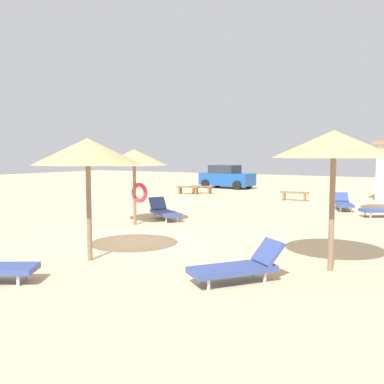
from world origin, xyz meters
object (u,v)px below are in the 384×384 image
(parasol_3, at_px, (334,145))
(bench_2, at_px, (294,194))
(lounger_4, at_px, (164,211))
(parasol_4, at_px, (134,158))
(bench_0, at_px, (188,189))
(lounger_3, at_px, (239,266))
(lounger_0, at_px, (343,203))
(bench_1, at_px, (202,188))
(parasol_1, at_px, (88,152))
(parked_car, at_px, (226,177))

(parasol_3, xyz_separation_m, bench_2, (-4.96, 12.95, -2.35))
(lounger_4, height_order, bench_2, lounger_4)
(parasol_4, height_order, bench_0, parasol_4)
(parasol_4, height_order, bench_2, parasol_4)
(parasol_3, distance_m, lounger_3, 3.26)
(parasol_4, relative_size, lounger_0, 1.34)
(parasol_4, height_order, lounger_0, parasol_4)
(lounger_0, xyz_separation_m, bench_2, (-3.05, 2.52, 0.03))
(parasol_4, xyz_separation_m, bench_1, (-4.04, 11.63, -2.01))
(parasol_1, relative_size, bench_1, 1.87)
(lounger_0, height_order, bench_2, lounger_0)
(lounger_3, bearing_deg, parasol_4, 145.18)
(parasol_4, height_order, lounger_3, parasol_4)
(parasol_4, xyz_separation_m, bench_0, (-4.53, 10.77, -2.01))
(lounger_0, distance_m, bench_2, 3.96)
(bench_2, bearing_deg, parked_car, 140.53)
(bench_0, xyz_separation_m, bench_2, (6.91, -0.20, 0.00))
(bench_1, bearing_deg, bench_2, -9.48)
(lounger_3, xyz_separation_m, parked_car, (-10.69, 20.56, 0.50))
(lounger_4, relative_size, bench_1, 1.24)
(parasol_3, height_order, bench_2, parasol_3)
(lounger_0, distance_m, bench_1, 10.14)
(bench_2, height_order, parked_car, parked_car)
(lounger_3, bearing_deg, parasol_1, -175.92)
(parasol_3, distance_m, bench_1, 18.21)
(bench_1, distance_m, bench_2, 6.52)
(lounger_0, bearing_deg, bench_2, 140.47)
(lounger_4, distance_m, bench_2, 9.30)
(parasol_3, relative_size, bench_2, 1.94)
(parasol_3, relative_size, parasol_4, 1.12)
(parasol_1, relative_size, bench_0, 1.85)
(bench_2, bearing_deg, bench_1, 170.52)
(parked_car, bearing_deg, parasol_4, -74.08)
(parasol_1, distance_m, bench_2, 15.18)
(parasol_1, relative_size, bench_2, 1.85)
(parasol_3, height_order, lounger_3, parasol_3)
(bench_1, distance_m, parked_car, 4.80)
(lounger_0, relative_size, lounger_3, 1.06)
(parasol_4, height_order, bench_1, parasol_4)
(parasol_1, height_order, parked_car, parasol_1)
(lounger_3, distance_m, bench_0, 18.30)
(parasol_4, distance_m, parked_car, 17.09)
(parasol_1, height_order, bench_1, parasol_1)
(parasol_4, relative_size, parked_car, 0.65)
(lounger_0, bearing_deg, bench_1, 159.25)
(parasol_3, distance_m, parked_car, 22.35)
(parasol_1, relative_size, parked_car, 0.70)
(bench_0, xyz_separation_m, parked_car, (-0.14, 5.60, 0.48))
(parasol_1, bearing_deg, parked_car, 108.48)
(lounger_0, distance_m, bench_0, 10.33)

